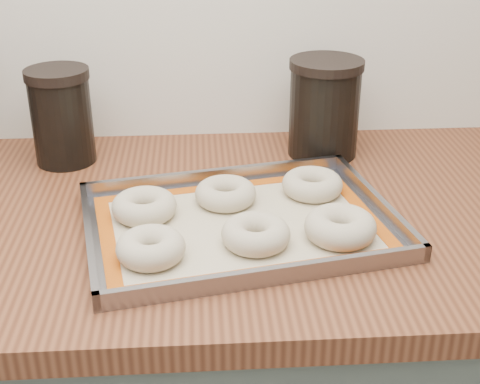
{
  "coord_description": "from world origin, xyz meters",
  "views": [
    {
      "loc": [
        0.04,
        0.72,
        1.4
      ],
      "look_at": [
        0.1,
        1.61,
        0.96
      ],
      "focal_mm": 50.0,
      "sensor_mm": 36.0,
      "label": 1
    }
  ],
  "objects": [
    {
      "name": "countertop",
      "position": [
        0.0,
        1.68,
        0.88
      ],
      "size": [
        3.06,
        0.68,
        0.04
      ],
      "primitive_type": "cube",
      "color": "brown",
      "rests_on": "cabinet"
    },
    {
      "name": "bagel_front_left",
      "position": [
        -0.03,
        1.52,
        0.92
      ],
      "size": [
        0.11,
        0.11,
        0.04
      ],
      "primitive_type": "torus",
      "rotation": [
        0.0,
        0.0,
        -0.16
      ],
      "color": "#BFB094",
      "rests_on": "baking_mat"
    },
    {
      "name": "canister_right",
      "position": [
        0.28,
        1.88,
        0.99
      ],
      "size": [
        0.14,
        0.14,
        0.18
      ],
      "color": "black",
      "rests_on": "countertop"
    },
    {
      "name": "bagel_back_right",
      "position": [
        0.23,
        1.7,
        0.92
      ],
      "size": [
        0.11,
        0.11,
        0.03
      ],
      "primitive_type": "torus",
      "rotation": [
        0.0,
        0.0,
        -0.06
      ],
      "color": "#BFB094",
      "rests_on": "baking_mat"
    },
    {
      "name": "baking_tray",
      "position": [
        0.1,
        1.61,
        0.91
      ],
      "size": [
        0.51,
        0.41,
        0.03
      ],
      "rotation": [
        0.0,
        0.0,
        0.19
      ],
      "color": "gray",
      "rests_on": "countertop"
    },
    {
      "name": "bagel_back_mid",
      "position": [
        0.09,
        1.68,
        0.92
      ],
      "size": [
        0.11,
        0.11,
        0.03
      ],
      "primitive_type": "torus",
      "rotation": [
        0.0,
        0.0,
        -0.07
      ],
      "color": "#BFB094",
      "rests_on": "baking_mat"
    },
    {
      "name": "baking_mat",
      "position": [
        0.1,
        1.61,
        0.9
      ],
      "size": [
        0.47,
        0.36,
        0.0
      ],
      "rotation": [
        0.0,
        0.0,
        0.19
      ],
      "color": "#C6B793",
      "rests_on": "baking_tray"
    },
    {
      "name": "bagel_front_mid",
      "position": [
        0.12,
        1.55,
        0.92
      ],
      "size": [
        0.1,
        0.1,
        0.04
      ],
      "primitive_type": "torus",
      "rotation": [
        0.0,
        0.0,
        0.0
      ],
      "color": "#BFB094",
      "rests_on": "baking_mat"
    },
    {
      "name": "bagel_front_right",
      "position": [
        0.25,
        1.56,
        0.92
      ],
      "size": [
        0.12,
        0.12,
        0.04
      ],
      "primitive_type": "torus",
      "rotation": [
        0.0,
        0.0,
        -0.14
      ],
      "color": "#BFB094",
      "rests_on": "baking_mat"
    },
    {
      "name": "canister_mid",
      "position": [
        -0.2,
        1.88,
        0.99
      ],
      "size": [
        0.11,
        0.11,
        0.18
      ],
      "color": "black",
      "rests_on": "countertop"
    },
    {
      "name": "bagel_back_left",
      "position": [
        -0.04,
        1.64,
        0.92
      ],
      "size": [
        0.14,
        0.14,
        0.04
      ],
      "primitive_type": "torus",
      "rotation": [
        0.0,
        0.0,
        0.5
      ],
      "color": "#BFB094",
      "rests_on": "baking_mat"
    }
  ]
}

